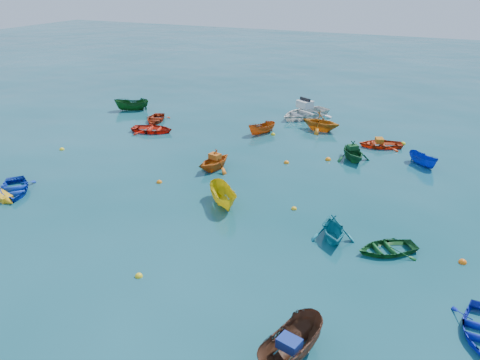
% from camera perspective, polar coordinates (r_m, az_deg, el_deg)
% --- Properties ---
extents(ground, '(160.00, 160.00, 0.00)m').
position_cam_1_polar(ground, '(23.41, -5.08, -5.47)').
color(ground, '#093F47').
rests_on(ground, ground).
extents(dinghy_blue_sw, '(3.95, 3.91, 0.67)m').
position_cam_1_polar(dinghy_blue_sw, '(29.55, -25.74, -1.37)').
color(dinghy_blue_sw, '#0E34B3').
rests_on(dinghy_blue_sw, ground).
extents(sampan_brown_mid, '(1.95, 3.43, 1.25)m').
position_cam_1_polar(sampan_brown_mid, '(16.35, 6.20, -20.92)').
color(sampan_brown_mid, '#522E1D').
rests_on(sampan_brown_mid, ground).
extents(dinghy_orange_w, '(2.83, 3.10, 1.39)m').
position_cam_1_polar(dinghy_orange_w, '(29.78, -3.10, 1.34)').
color(dinghy_orange_w, '#D46213').
rests_on(dinghy_orange_w, ground).
extents(sampan_yellow_mid, '(2.85, 3.01, 1.17)m').
position_cam_1_polar(sampan_yellow_mid, '(25.28, -2.02, -3.00)').
color(sampan_yellow_mid, gold).
rests_on(sampan_yellow_mid, ground).
extents(dinghy_green_e, '(3.36, 3.19, 0.57)m').
position_cam_1_polar(dinghy_green_e, '(22.25, 17.40, -8.32)').
color(dinghy_green_e, '#135321').
rests_on(dinghy_green_e, ground).
extents(dinghy_cyan_se, '(2.90, 3.07, 1.28)m').
position_cam_1_polar(dinghy_cyan_se, '(22.62, 11.16, -7.03)').
color(dinghy_cyan_se, teal).
rests_on(dinghy_cyan_se, ground).
extents(dinghy_red_nw, '(3.68, 2.98, 0.68)m').
position_cam_1_polar(dinghy_red_nw, '(37.40, -10.63, 5.79)').
color(dinghy_red_nw, red).
rests_on(dinghy_red_nw, ground).
extents(sampan_orange_n, '(2.06, 2.67, 0.98)m').
position_cam_1_polar(sampan_orange_n, '(36.38, 2.67, 5.66)').
color(sampan_orange_n, '#BB5211').
rests_on(sampan_orange_n, ground).
extents(dinghy_green_n, '(3.38, 3.46, 1.38)m').
position_cam_1_polar(dinghy_green_n, '(32.10, 13.52, 2.41)').
color(dinghy_green_n, '#135328').
rests_on(dinghy_green_n, ground).
extents(dinghy_red_ne, '(3.61, 3.11, 0.63)m').
position_cam_1_polar(dinghy_red_ne, '(35.05, 16.69, 3.91)').
color(dinghy_red_ne, red).
rests_on(dinghy_red_ne, ground).
extents(sampan_blue_far, '(2.31, 2.19, 0.90)m').
position_cam_1_polar(sampan_blue_far, '(32.57, 21.32, 1.70)').
color(sampan_blue_far, '#0D28A9').
rests_on(sampan_blue_far, ground).
extents(dinghy_red_far, '(2.98, 3.48, 0.61)m').
position_cam_1_polar(dinghy_red_far, '(40.09, -10.23, 7.07)').
color(dinghy_red_far, '#9C270D').
rests_on(dinghy_red_far, ground).
extents(dinghy_orange_far, '(3.37, 3.01, 1.60)m').
position_cam_1_polar(dinghy_orange_far, '(37.68, 9.76, 5.99)').
color(dinghy_orange_far, '#BE6811').
rests_on(dinghy_orange_far, ground).
extents(sampan_green_far, '(3.16, 2.48, 1.16)m').
position_cam_1_polar(sampan_green_far, '(43.77, -13.01, 8.28)').
color(sampan_green_far, '#0F4215').
rests_on(sampan_green_far, ground).
extents(motorboat_white, '(5.33, 5.86, 1.60)m').
position_cam_1_polar(motorboat_white, '(40.98, 7.83, 7.60)').
color(motorboat_white, silver).
rests_on(motorboat_white, ground).
extents(tarp_blue_a, '(0.82, 0.69, 0.34)m').
position_cam_1_polar(tarp_blue_a, '(15.70, 6.03, -19.19)').
color(tarp_blue_a, navy).
rests_on(tarp_blue_a, sampan_brown_mid).
extents(tarp_orange_a, '(0.80, 0.67, 0.34)m').
position_cam_1_polar(tarp_orange_a, '(29.49, -3.08, 2.91)').
color(tarp_orange_a, '#C25613').
rests_on(tarp_orange_a, dinghy_orange_w).
extents(tarp_green_b, '(0.81, 0.78, 0.31)m').
position_cam_1_polar(tarp_green_b, '(31.89, 13.59, 3.89)').
color(tarp_green_b, '#10421B').
rests_on(tarp_green_b, dinghy_green_n).
extents(tarp_orange_b, '(0.73, 0.83, 0.33)m').
position_cam_1_polar(tarp_orange_b, '(34.87, 16.63, 4.66)').
color(tarp_orange_b, '#B66412').
rests_on(tarp_orange_b, dinghy_red_ne).
extents(buoy_ye_a, '(0.32, 0.32, 0.32)m').
position_cam_1_polar(buoy_ye_a, '(20.14, -12.23, -11.43)').
color(buoy_ye_a, yellow).
rests_on(buoy_ye_a, ground).
extents(buoy_or_b, '(0.35, 0.35, 0.35)m').
position_cam_1_polar(buoy_or_b, '(22.67, 25.48, -9.09)').
color(buoy_or_b, orange).
rests_on(buoy_or_b, ground).
extents(buoy_ye_b, '(0.34, 0.34, 0.34)m').
position_cam_1_polar(buoy_ye_b, '(35.31, -20.89, 3.46)').
color(buoy_ye_b, yellow).
rests_on(buoy_ye_b, ground).
extents(buoy_or_c, '(0.34, 0.34, 0.34)m').
position_cam_1_polar(buoy_or_c, '(28.24, -9.81, -0.32)').
color(buoy_or_c, orange).
rests_on(buoy_or_c, ground).
extents(buoy_ye_c, '(0.30, 0.30, 0.30)m').
position_cam_1_polar(buoy_ye_c, '(24.95, 6.60, -3.55)').
color(buoy_ye_c, yellow).
rests_on(buoy_ye_c, ground).
extents(buoy_or_d, '(0.39, 0.39, 0.39)m').
position_cam_1_polar(buoy_or_d, '(31.73, 10.68, 2.41)').
color(buoy_or_d, orange).
rests_on(buoy_or_d, ground).
extents(buoy_ye_d, '(0.34, 0.34, 0.34)m').
position_cam_1_polar(buoy_ye_d, '(36.17, 4.06, 5.51)').
color(buoy_ye_d, yellow).
rests_on(buoy_ye_d, ground).
extents(buoy_or_e, '(0.35, 0.35, 0.35)m').
position_cam_1_polar(buoy_or_e, '(30.82, 5.68, 2.07)').
color(buoy_or_e, orange).
rests_on(buoy_or_e, ground).
extents(buoy_ye_e, '(0.39, 0.39, 0.39)m').
position_cam_1_polar(buoy_ye_e, '(36.08, 19.25, 4.14)').
color(buoy_ye_e, yellow).
rests_on(buoy_ye_e, ground).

